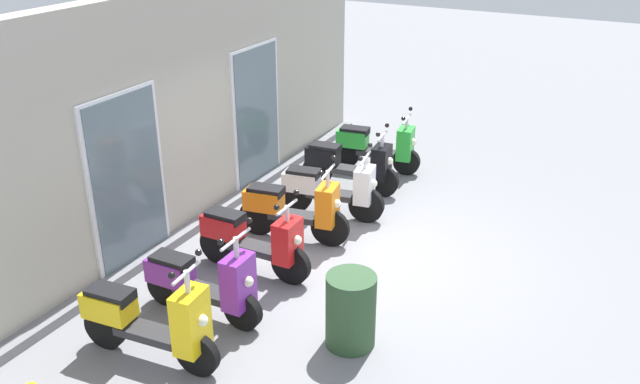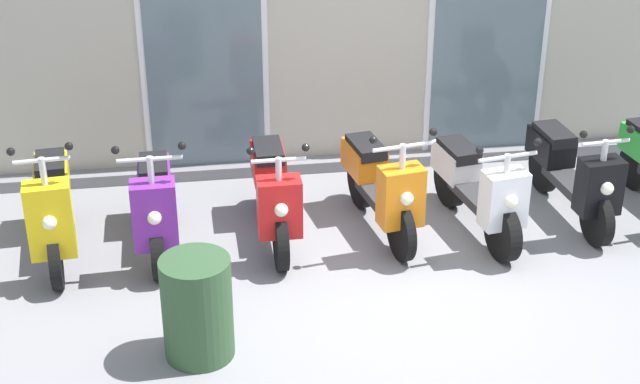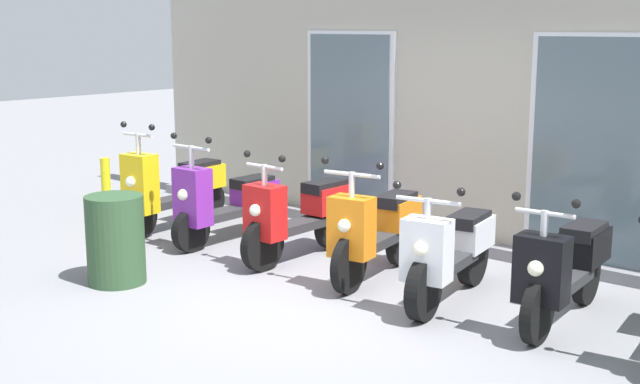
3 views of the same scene
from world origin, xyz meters
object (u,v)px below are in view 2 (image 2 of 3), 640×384
object	(u,v)px
scooter_purple	(155,204)
scooter_white	(477,188)
scooter_yellow	(52,206)
scooter_red	(273,192)
trash_bin	(197,308)
scooter_orange	(381,185)
scooter_black	(572,172)

from	to	relation	value
scooter_purple	scooter_white	distance (m)	2.95
scooter_yellow	scooter_purple	bearing A→B (deg)	0.87
scooter_red	trash_bin	world-z (taller)	scooter_red
scooter_white	trash_bin	bearing A→B (deg)	-149.10
scooter_orange	scooter_red	bearing A→B (deg)	179.16
scooter_red	scooter_white	size ratio (longest dim) A/B	0.99
scooter_purple	scooter_red	world-z (taller)	scooter_purple
scooter_red	trash_bin	bearing A→B (deg)	-113.81
scooter_yellow	scooter_black	distance (m)	4.82
scooter_white	scooter_purple	bearing A→B (deg)	178.13
scooter_yellow	scooter_black	size ratio (longest dim) A/B	0.99
scooter_white	trash_bin	distance (m)	3.07
scooter_orange	scooter_purple	bearing A→B (deg)	-179.60
scooter_yellow	scooter_red	bearing A→B (deg)	1.25
trash_bin	scooter_purple	bearing A→B (deg)	100.78
scooter_purple	scooter_orange	distance (m)	2.06
scooter_yellow	scooter_red	distance (m)	1.96
scooter_purple	trash_bin	distance (m)	1.70
scooter_white	scooter_orange	bearing A→B (deg)	172.86
scooter_yellow	scooter_orange	bearing A→B (deg)	0.54
scooter_orange	scooter_white	size ratio (longest dim) A/B	0.98
scooter_yellow	scooter_orange	xyz separation A→B (m)	(2.96, 0.03, -0.01)
scooter_yellow	scooter_orange	size ratio (longest dim) A/B	1.02
scooter_black	scooter_red	bearing A→B (deg)	-179.51
scooter_purple	trash_bin	size ratio (longest dim) A/B	1.84
scooter_orange	trash_bin	bearing A→B (deg)	-136.00
scooter_red	trash_bin	size ratio (longest dim) A/B	1.93
scooter_red	scooter_purple	bearing A→B (deg)	-178.43
scooter_purple	scooter_white	bearing A→B (deg)	-1.87
scooter_white	scooter_black	distance (m)	0.99
scooter_orange	scooter_white	distance (m)	0.89
scooter_red	scooter_orange	world-z (taller)	scooter_orange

